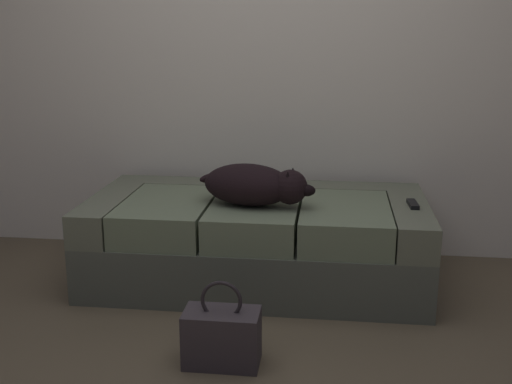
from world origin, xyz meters
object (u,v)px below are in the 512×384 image
dog_dark (255,185)px  handbag (222,336)px  couch (257,240)px  tv_remote (413,204)px

dog_dark → handbag: (-0.04, -0.79, -0.46)m
couch → tv_remote: 0.87m
dog_dark → tv_remote: size_ratio=4.29×
couch → handbag: couch is taller
couch → dog_dark: bearing=-87.1°
dog_dark → tv_remote: dog_dark is taller
dog_dark → handbag: dog_dark is taller
tv_remote → handbag: bearing=-137.9°
couch → handbag: 0.94m
couch → tv_remote: bearing=-3.6°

